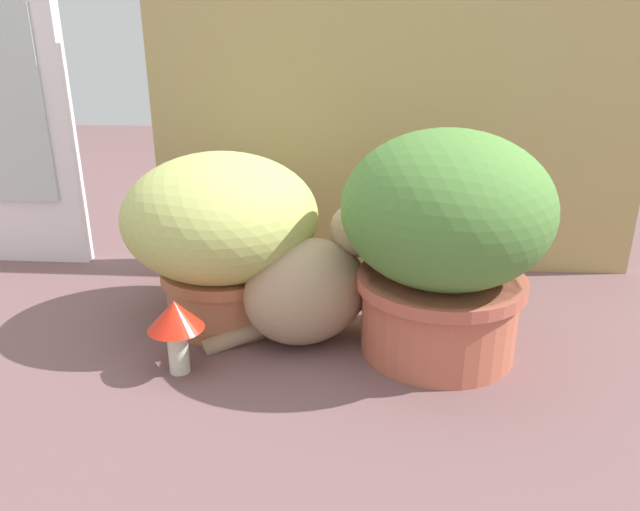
# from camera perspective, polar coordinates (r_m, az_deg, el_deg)

# --- Properties ---
(ground_plane) EXTENTS (6.00, 6.00, 0.00)m
(ground_plane) POSITION_cam_1_polar(r_m,az_deg,el_deg) (1.19, 0.56, -9.15)
(ground_plane) COLOR brown
(cardboard_backdrop) EXTENTS (1.24, 0.03, 0.78)m
(cardboard_backdrop) POSITION_cam_1_polar(r_m,az_deg,el_deg) (1.52, 7.40, 12.85)
(cardboard_backdrop) COLOR tan
(cardboard_backdrop) RESTS_ON ground
(window_panel_white) EXTENTS (0.29, 0.05, 0.77)m
(window_panel_white) POSITION_cam_1_polar(r_m,az_deg,el_deg) (1.75, -27.37, 11.63)
(window_panel_white) COLOR white
(window_panel_white) RESTS_ON ground
(grass_planter) EXTENTS (0.41, 0.41, 0.37)m
(grass_planter) POSITION_cam_1_polar(r_m,az_deg,el_deg) (1.25, -9.50, 2.44)
(grass_planter) COLOR #B36B47
(grass_planter) RESTS_ON ground
(leafy_planter) EXTENTS (0.39, 0.39, 0.44)m
(leafy_planter) POSITION_cam_1_polar(r_m,az_deg,el_deg) (1.12, 11.95, 1.70)
(leafy_planter) COLOR #BD6248
(leafy_planter) RESTS_ON ground
(cat) EXTENTS (0.38, 0.27, 0.32)m
(cat) POSITION_cam_1_polar(r_m,az_deg,el_deg) (1.18, -0.55, -2.86)
(cat) COLOR tan
(cat) RESTS_ON ground
(mushroom_ornament_red) EXTENTS (0.10, 0.10, 0.15)m
(mushroom_ornament_red) POSITION_cam_1_polar(r_m,az_deg,el_deg) (1.11, -13.82, -6.22)
(mushroom_ornament_red) COLOR silver
(mushroom_ornament_red) RESTS_ON ground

